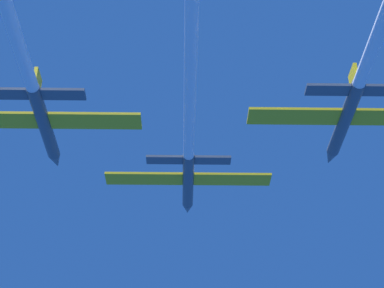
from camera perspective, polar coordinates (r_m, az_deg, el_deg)
jet_lead at (r=58.75m, az=-0.21°, el=2.87°), size 17.78×50.03×2.95m
jet_left_wing at (r=50.77m, az=-15.41°, el=9.55°), size 17.78×48.22×2.95m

